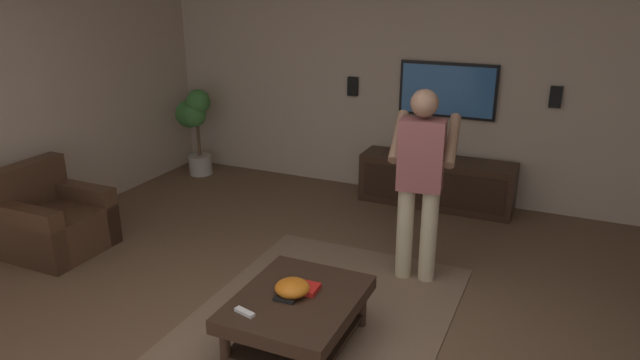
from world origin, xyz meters
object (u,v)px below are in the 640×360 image
(coffee_table, at_px, (297,310))
(armchair, at_px, (53,222))
(wall_speaker_left, at_px, (556,97))
(remote_black, at_px, (284,300))
(media_console, at_px, (436,182))
(wall_speaker_right, at_px, (353,86))
(vase_round, at_px, (431,149))
(remote_white, at_px, (245,312))
(bowl, at_px, (292,288))
(book, at_px, (303,287))
(person_standing, at_px, (420,175))
(tv, at_px, (447,90))
(potted_plant_tall, at_px, (194,120))

(coffee_table, bearing_deg, armchair, 80.95)
(wall_speaker_left, bearing_deg, remote_black, 157.36)
(media_console, bearing_deg, wall_speaker_right, -102.77)
(coffee_table, bearing_deg, media_console, -4.58)
(armchair, xyz_separation_m, vase_round, (2.58, -2.94, 0.38))
(media_console, xyz_separation_m, remote_white, (-3.36, 0.46, 0.14))
(bowl, bearing_deg, armchair, 81.05)
(book, distance_m, vase_round, 2.94)
(armchair, xyz_separation_m, wall_speaker_right, (2.85, -1.90, 0.95))
(media_console, bearing_deg, coffee_table, -4.58)
(person_standing, height_order, book, person_standing)
(wall_speaker_left, relative_size, wall_speaker_right, 1.00)
(vase_round, relative_size, wall_speaker_left, 1.00)
(armchair, distance_m, book, 2.79)
(tv, relative_size, remote_white, 7.15)
(remote_white, distance_m, book, 0.48)
(armchair, xyz_separation_m, coffee_table, (-0.44, -2.78, 0.02))
(coffee_table, relative_size, remote_black, 6.67)
(media_console, distance_m, potted_plant_tall, 3.14)
(remote_white, bearing_deg, tv, -82.58)
(coffee_table, distance_m, tv, 3.43)
(tv, bearing_deg, vase_round, -17.79)
(coffee_table, bearing_deg, tv, -4.24)
(potted_plant_tall, bearing_deg, remote_white, -140.15)
(potted_plant_tall, distance_m, book, 3.97)
(person_standing, xyz_separation_m, vase_round, (1.71, 0.32, -0.27))
(remote_black, relative_size, vase_round, 0.68)
(remote_white, xyz_separation_m, book, (0.43, -0.21, 0.01))
(media_console, relative_size, remote_black, 11.33)
(remote_white, relative_size, book, 0.68)
(person_standing, bearing_deg, vase_round, 3.58)
(coffee_table, height_order, remote_black, remote_black)
(tv, height_order, bowl, tv)
(tv, height_order, wall_speaker_right, tv)
(potted_plant_tall, distance_m, vase_round, 3.03)
(person_standing, height_order, remote_white, person_standing)
(vase_round, height_order, wall_speaker_right, wall_speaker_right)
(person_standing, height_order, wall_speaker_left, person_standing)
(remote_white, bearing_deg, remote_black, -109.74)
(media_console, bearing_deg, wall_speaker_left, 102.86)
(wall_speaker_left, bearing_deg, wall_speaker_right, 90.00)
(coffee_table, distance_m, remote_white, 0.41)
(person_standing, height_order, potted_plant_tall, person_standing)
(vase_round, bearing_deg, remote_white, 173.57)
(potted_plant_tall, relative_size, remote_black, 7.55)
(tv, distance_m, bowl, 3.38)
(person_standing, bearing_deg, bowl, 151.28)
(armchair, distance_m, tv, 4.26)
(person_standing, height_order, wall_speaker_right, person_standing)
(bowl, relative_size, book, 1.09)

